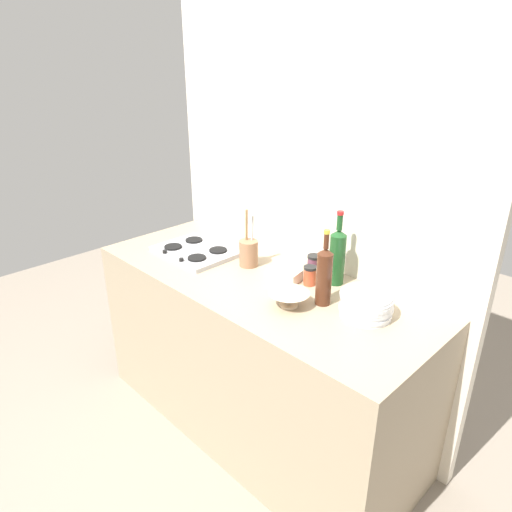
{
  "coord_description": "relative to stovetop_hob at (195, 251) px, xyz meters",
  "views": [
    {
      "loc": [
        1.43,
        -1.42,
        1.9
      ],
      "look_at": [
        0.0,
        0.0,
        1.02
      ],
      "focal_mm": 32.36,
      "sensor_mm": 36.0,
      "label": 1
    }
  ],
  "objects": [
    {
      "name": "wine_bottle_mid_left",
      "position": [
        0.76,
        0.25,
        0.13
      ],
      "size": [
        0.08,
        0.08,
        0.36
      ],
      "color": "#19471E",
      "rests_on": "counter_block"
    },
    {
      "name": "backsplash_panel",
      "position": [
        0.46,
        0.4,
        0.31
      ],
      "size": [
        1.9,
        0.06,
        2.45
      ],
      "primitive_type": "cube",
      "color": "beige",
      "rests_on": "ground"
    },
    {
      "name": "ground_plane",
      "position": [
        0.46,
        0.02,
        -0.91
      ],
      "size": [
        6.0,
        6.0,
        0.0
      ],
      "primitive_type": "plane",
      "color": "gray",
      "rests_on": "ground"
    },
    {
      "name": "wine_bottle_leftmost",
      "position": [
        0.84,
        0.05,
        0.12
      ],
      "size": [
        0.07,
        0.07,
        0.34
      ],
      "color": "#472314",
      "rests_on": "counter_block"
    },
    {
      "name": "stovetop_hob",
      "position": [
        0.0,
        0.0,
        0.0
      ],
      "size": [
        0.43,
        0.32,
        0.04
      ],
      "color": "#B2B2B7",
      "rests_on": "counter_block"
    },
    {
      "name": "utensil_crock",
      "position": [
        0.32,
        0.1,
        0.06
      ],
      "size": [
        0.1,
        0.1,
        0.3
      ],
      "color": "#996B4C",
      "rests_on": "counter_block"
    },
    {
      "name": "butter_dish",
      "position": [
        0.56,
        0.11,
        0.01
      ],
      "size": [
        0.16,
        0.12,
        0.05
      ],
      "primitive_type": "cube",
      "rotation": [
        0.0,
        0.0,
        0.18
      ],
      "color": "silver",
      "rests_on": "counter_block"
    },
    {
      "name": "mixing_bowl",
      "position": [
        0.75,
        -0.07,
        0.02
      ],
      "size": [
        0.18,
        0.18,
        0.06
      ],
      "color": "beige",
      "rests_on": "counter_block"
    },
    {
      "name": "condiment_jar_rear",
      "position": [
        0.68,
        0.15,
        0.03
      ],
      "size": [
        0.06,
        0.06,
        0.09
      ],
      "color": "#C64C2D",
      "rests_on": "counter_block"
    },
    {
      "name": "counter_block",
      "position": [
        0.46,
        0.02,
        -0.46
      ],
      "size": [
        1.8,
        0.7,
        0.9
      ],
      "primitive_type": "cube",
      "color": "tan",
      "rests_on": "ground"
    },
    {
      "name": "plate_stack",
      "position": [
        1.03,
        0.09,
        0.04
      ],
      "size": [
        0.22,
        0.22,
        0.1
      ],
      "color": "white",
      "rests_on": "counter_block"
    },
    {
      "name": "condiment_jar_front",
      "position": [
        0.63,
        0.24,
        0.04
      ],
      "size": [
        0.07,
        0.07,
        0.11
      ],
      "color": "#66384C",
      "rests_on": "counter_block"
    }
  ]
}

